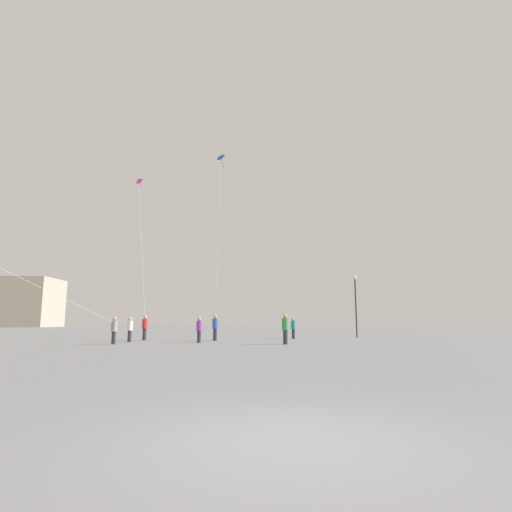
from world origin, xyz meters
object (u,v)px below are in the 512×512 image
object	(u,v)px
person_in_white	(130,328)
lamppost_east	(355,296)
person_in_purple	(199,329)
building_left_hall	(14,303)
kite_cobalt_diamond	(220,162)
person_in_green	(285,328)
kite_magenta_delta	(139,187)
person_in_red	(145,327)
person_in_teal	(293,327)
person_in_grey	(114,329)
person_in_blue	(215,326)

from	to	relation	value
person_in_white	lamppost_east	world-z (taller)	lamppost_east
person_in_purple	lamppost_east	world-z (taller)	lamppost_east
person_in_purple	lamppost_east	bearing A→B (deg)	136.95
person_in_purple	building_left_hall	world-z (taller)	building_left_hall
person_in_purple	kite_cobalt_diamond	bearing A→B (deg)	178.40
person_in_green	kite_magenta_delta	size ratio (longest dim) A/B	0.13
person_in_red	person_in_purple	bearing A→B (deg)	-98.16
person_in_purple	person_in_teal	xyz separation A→B (m)	(6.80, 5.70, 0.00)
person_in_grey	lamppost_east	size ratio (longest dim) A/B	0.31
building_left_hall	person_in_green	bearing A→B (deg)	-51.93
person_in_purple	person_in_white	size ratio (longest dim) A/B	1.00
person_in_white	kite_cobalt_diamond	xyz separation A→B (m)	(5.80, 2.39, 12.87)
person_in_purple	person_in_blue	bearing A→B (deg)	177.51
person_in_teal	person_in_purple	bearing A→B (deg)	96.46
person_in_blue	kite_cobalt_diamond	size ratio (longest dim) A/B	0.14
person_in_red	building_left_hall	distance (m)	82.01
person_in_red	person_in_blue	size ratio (longest dim) A/B	0.99
kite_magenta_delta	lamppost_east	distance (m)	23.68
person_in_purple	person_in_blue	size ratio (longest dim) A/B	0.90
person_in_white	building_left_hall	size ratio (longest dim) A/B	0.09
person_in_teal	kite_cobalt_diamond	xyz separation A→B (m)	(-5.81, -2.15, 12.87)
person_in_white	person_in_teal	xyz separation A→B (m)	(11.61, 4.55, 0.00)
person_in_blue	kite_magenta_delta	distance (m)	19.10
person_in_teal	kite_cobalt_diamond	world-z (taller)	kite_cobalt_diamond
person_in_green	kite_cobalt_diamond	distance (m)	14.58
person_in_purple	building_left_hall	bearing A→B (deg)	-129.93
person_in_grey	kite_magenta_delta	distance (m)	20.17
person_in_purple	kite_magenta_delta	distance (m)	20.44
person_in_teal	kite_cobalt_diamond	size ratio (longest dim) A/B	0.13
kite_cobalt_diamond	lamppost_east	bearing A→B (deg)	21.53
kite_magenta_delta	lamppost_east	size ratio (longest dim) A/B	2.74
person_in_red	person_in_purple	distance (m)	5.71
person_in_red	kite_magenta_delta	distance (m)	16.92
person_in_red	person_in_teal	world-z (taller)	person_in_red
person_in_red	building_left_hall	size ratio (longest dim) A/B	0.10
person_in_red	kite_cobalt_diamond	size ratio (longest dim) A/B	0.14
person_in_green	lamppost_east	bearing A→B (deg)	-125.59
person_in_purple	person_in_blue	distance (m)	2.92
person_in_blue	person_in_teal	size ratio (longest dim) A/B	1.11
person_in_grey	person_in_blue	bearing A→B (deg)	133.08
person_in_blue	building_left_hall	size ratio (longest dim) A/B	0.10
person_in_teal	person_in_blue	bearing A→B (deg)	82.45
building_left_hall	person_in_white	bearing A→B (deg)	-56.18
person_in_green	person_in_teal	distance (m)	7.70
person_in_grey	building_left_hall	bearing A→B (deg)	-140.87
person_in_blue	person_in_white	world-z (taller)	person_in_blue
person_in_green	person_in_teal	size ratio (longest dim) A/B	1.10
person_in_red	kite_magenta_delta	world-z (taller)	kite_magenta_delta
person_in_green	building_left_hall	bearing A→B (deg)	-52.24
person_in_green	kite_magenta_delta	world-z (taller)	kite_magenta_delta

